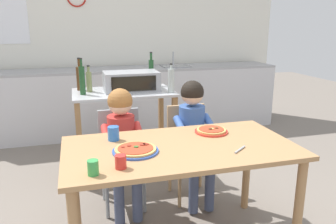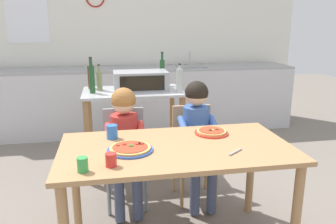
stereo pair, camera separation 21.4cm
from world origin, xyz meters
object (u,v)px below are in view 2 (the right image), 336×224
(child_in_blue_striped_shirt, at_px, (198,128))
(drinking_cup_green, at_px, (83,165))
(drinking_cup_blue, at_px, (112,132))
(bottle_squat_spirits, at_px, (91,77))
(dining_chair_right, at_px, (194,145))
(kitchen_island_cart, at_px, (133,117))
(bottle_dark_olive_oil, at_px, (162,71))
(bottle_clear_vinegar, at_px, (180,80))
(bottle_tall_green_wine, at_px, (99,80))
(toaster_oven, at_px, (141,81))
(pizza_plate_blue_rimmed, at_px, (130,149))
(drinking_cup_red, at_px, (111,160))
(pizza_plate_red_rimmed, at_px, (211,132))
(dining_table, at_px, (176,160))
(dining_chair_left, at_px, (125,150))
(serving_spoon, at_px, (235,152))
(child_in_red_shirt, at_px, (125,134))
(bottle_slim_sauce, at_px, (92,79))

(child_in_blue_striped_shirt, bearing_deg, drinking_cup_green, -135.57)
(child_in_blue_striped_shirt, bearing_deg, drinking_cup_blue, -154.12)
(bottle_squat_spirits, height_order, dining_chair_right, bottle_squat_spirits)
(kitchen_island_cart, bearing_deg, child_in_blue_striped_shirt, -58.74)
(bottle_dark_olive_oil, bearing_deg, dining_chair_right, -82.11)
(bottle_clear_vinegar, bearing_deg, drinking_cup_green, -120.27)
(kitchen_island_cart, xyz_separation_m, bottle_tall_green_wine, (-0.33, 0.06, 0.39))
(dining_chair_right, distance_m, drinking_cup_green, 1.34)
(dining_chair_right, bearing_deg, toaster_oven, 119.70)
(pizza_plate_blue_rimmed, distance_m, drinking_cup_red, 0.25)
(dining_chair_right, xyz_separation_m, pizza_plate_red_rimmed, (0.00, -0.48, 0.28))
(dining_table, bearing_deg, dining_chair_left, 113.54)
(drinking_cup_blue, relative_size, serving_spoon, 0.69)
(bottle_squat_spirits, height_order, bottle_tall_green_wine, bottle_squat_spirits)
(dining_chair_right, relative_size, pizza_plate_red_rimmed, 3.36)
(bottle_squat_spirits, height_order, bottle_dark_olive_oil, bottle_dark_olive_oil)
(child_in_blue_striped_shirt, bearing_deg, dining_chair_left, 168.39)
(bottle_dark_olive_oil, height_order, bottle_tall_green_wine, bottle_dark_olive_oil)
(bottle_squat_spirits, relative_size, dining_table, 0.22)
(bottle_dark_olive_oil, relative_size, child_in_red_shirt, 0.36)
(pizza_plate_blue_rimmed, height_order, drinking_cup_blue, drinking_cup_blue)
(drinking_cup_blue, distance_m, drinking_cup_red, 0.47)
(toaster_oven, bearing_deg, kitchen_island_cart, -168.02)
(toaster_oven, relative_size, bottle_dark_olive_oil, 1.50)
(drinking_cup_red, bearing_deg, child_in_blue_striped_shirt, 48.33)
(pizza_plate_red_rimmed, bearing_deg, drinking_cup_green, -150.72)
(dining_chair_left, relative_size, pizza_plate_blue_rimmed, 2.82)
(serving_spoon, bearing_deg, pizza_plate_blue_rimmed, 166.56)
(dining_chair_left, relative_size, serving_spoon, 5.79)
(dining_chair_right, distance_m, pizza_plate_blue_rimmed, 0.98)
(bottle_slim_sauce, xyz_separation_m, drinking_cup_red, (0.14, -1.53, -0.21))
(pizza_plate_blue_rimmed, bearing_deg, drinking_cup_red, -119.30)
(bottle_tall_green_wine, bearing_deg, dining_table, -70.48)
(dining_chair_right, bearing_deg, drinking_cup_green, -131.86)
(dining_chair_right, bearing_deg, dining_chair_left, 179.53)
(child_in_blue_striped_shirt, bearing_deg, pizza_plate_blue_rimmed, -135.26)
(bottle_clear_vinegar, xyz_separation_m, dining_chair_left, (-0.57, -0.47, -0.50))
(bottle_slim_sauce, distance_m, bottle_dark_olive_oil, 0.80)
(bottle_slim_sauce, xyz_separation_m, dining_chair_left, (0.27, -0.60, -0.52))
(bottle_squat_spirits, distance_m, bottle_dark_olive_oil, 0.76)
(kitchen_island_cart, relative_size, drinking_cup_green, 12.17)
(dining_table, height_order, drinking_cup_red, drinking_cup_red)
(bottle_clear_vinegar, relative_size, pizza_plate_red_rimmed, 1.18)
(dining_table, bearing_deg, kitchen_island_cart, 97.30)
(dining_chair_left, distance_m, drinking_cup_blue, 0.57)
(kitchen_island_cart, xyz_separation_m, pizza_plate_red_rimmed, (0.47, -1.15, 0.19))
(toaster_oven, bearing_deg, dining_table, -86.36)
(drinking_cup_red, bearing_deg, pizza_plate_red_rimmed, 31.65)
(bottle_dark_olive_oil, xyz_separation_m, dining_table, (-0.17, -1.60, -0.36))
(child_in_red_shirt, xyz_separation_m, drinking_cup_blue, (-0.10, -0.35, 0.13))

